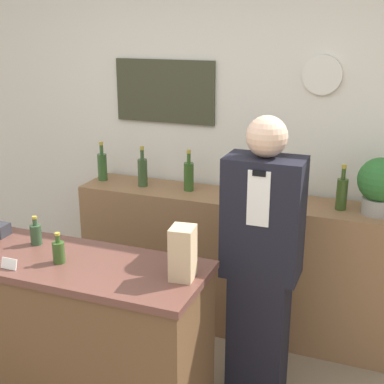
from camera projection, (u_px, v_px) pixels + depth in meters
name	position (u px, v px, depth m)	size (l,w,h in m)	color
back_wall	(224.00, 136.00, 3.84)	(5.20, 0.09, 2.70)	silver
back_shelf	(232.00, 263.00, 3.81)	(2.23, 0.40, 1.00)	#8E6642
display_counter	(78.00, 339.00, 2.94)	(1.44, 0.56, 0.95)	brown
shopkeeper	(261.00, 265.00, 3.00)	(0.43, 0.27, 1.68)	black
potted_plant	(380.00, 184.00, 3.27)	(0.28, 0.28, 0.36)	#9E998E
paper_bag	(183.00, 253.00, 2.57)	(0.13, 0.14, 0.26)	tan
price_card_right	(9.00, 264.00, 2.69)	(0.09, 0.02, 0.06)	white
counter_bottle_1	(36.00, 234.00, 2.98)	(0.06, 0.06, 0.17)	#2E492D
counter_bottle_2	(59.00, 251.00, 2.75)	(0.06, 0.06, 0.17)	#324F1F
shelf_bottle_0	(102.00, 166.00, 4.00)	(0.07, 0.07, 0.29)	#305628
shelf_bottle_1	(143.00, 171.00, 3.85)	(0.07, 0.07, 0.29)	#344C2A
shelf_bottle_2	(189.00, 175.00, 3.75)	(0.07, 0.07, 0.29)	#335621
shelf_bottle_3	(236.00, 181.00, 3.62)	(0.07, 0.07, 0.29)	#2C5525
shelf_bottle_4	(287.00, 186.00, 3.51)	(0.07, 0.07, 0.29)	#304B21
shelf_bottle_5	(342.00, 193.00, 3.37)	(0.07, 0.07, 0.29)	#344C1D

